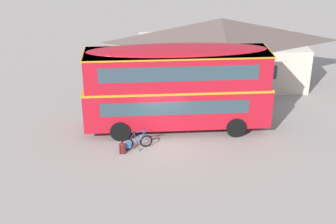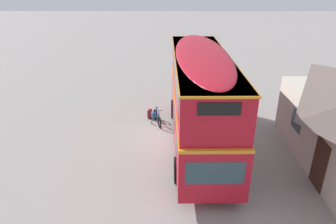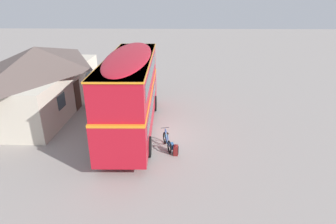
% 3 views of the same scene
% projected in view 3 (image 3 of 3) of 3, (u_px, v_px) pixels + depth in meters
% --- Properties ---
extents(ground_plane, '(120.00, 120.00, 0.00)m').
position_uv_depth(ground_plane, '(155.00, 136.00, 16.51)').
color(ground_plane, gray).
extents(double_decker_bus, '(10.17, 2.78, 4.79)m').
position_uv_depth(double_decker_bus, '(131.00, 89.00, 16.36)').
color(double_decker_bus, black).
rests_on(double_decker_bus, ground).
extents(touring_bicycle, '(1.67, 0.73, 1.03)m').
position_uv_depth(touring_bicycle, '(168.00, 142.00, 15.07)').
color(touring_bicycle, black).
rests_on(touring_bicycle, ground).
extents(backpack_on_ground, '(0.32, 0.30, 0.59)m').
position_uv_depth(backpack_on_ground, '(176.00, 150.00, 14.46)').
color(backpack_on_ground, maroon).
rests_on(backpack_on_ground, ground).
extents(water_bottle_green_metal, '(0.08, 0.08, 0.21)m').
position_uv_depth(water_bottle_green_metal, '(173.00, 145.00, 15.31)').
color(water_bottle_green_metal, green).
rests_on(water_bottle_green_metal, ground).
extents(pub_building, '(11.66, 5.78, 4.53)m').
position_uv_depth(pub_building, '(40.00, 78.00, 19.83)').
color(pub_building, beige).
rests_on(pub_building, ground).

